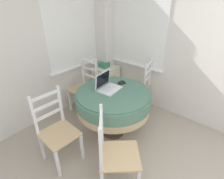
{
  "coord_description": "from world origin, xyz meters",
  "views": [
    {
      "loc": [
        -0.76,
        0.22,
        1.99
      ],
      "look_at": [
        1.08,
        1.77,
        0.68
      ],
      "focal_mm": 28.0,
      "sensor_mm": 36.0,
      "label": 1
    }
  ],
  "objects_px": {
    "computer_mouse": "(120,83)",
    "corner_cabinet": "(106,81)",
    "dining_chair_near_back_window": "(85,87)",
    "round_dining_table": "(113,100)",
    "laptop": "(107,86)",
    "dining_chair_left_flank": "(57,131)",
    "storage_box": "(104,65)",
    "cell_phone": "(123,82)",
    "dining_chair_near_right_window": "(139,87)",
    "dining_chair_camera_near": "(115,154)"
  },
  "relations": [
    {
      "from": "computer_mouse",
      "to": "corner_cabinet",
      "type": "bearing_deg",
      "value": 54.56
    },
    {
      "from": "dining_chair_near_back_window",
      "to": "round_dining_table",
      "type": "bearing_deg",
      "value": -102.78
    },
    {
      "from": "round_dining_table",
      "to": "laptop",
      "type": "height_order",
      "value": "laptop"
    },
    {
      "from": "dining_chair_left_flank",
      "to": "storage_box",
      "type": "xyz_separation_m",
      "value": [
        1.69,
        0.71,
        0.23
      ]
    },
    {
      "from": "cell_phone",
      "to": "dining_chair_left_flank",
      "type": "height_order",
      "value": "dining_chair_left_flank"
    },
    {
      "from": "computer_mouse",
      "to": "cell_phone",
      "type": "xyz_separation_m",
      "value": [
        0.08,
        0.0,
        -0.02
      ]
    },
    {
      "from": "computer_mouse",
      "to": "dining_chair_left_flank",
      "type": "relative_size",
      "value": 0.09
    },
    {
      "from": "corner_cabinet",
      "to": "computer_mouse",
      "type": "bearing_deg",
      "value": -125.44
    },
    {
      "from": "dining_chair_near_back_window",
      "to": "dining_chair_left_flank",
      "type": "xyz_separation_m",
      "value": [
        -1.04,
        -0.62,
        0.0
      ]
    },
    {
      "from": "laptop",
      "to": "corner_cabinet",
      "type": "height_order",
      "value": "laptop"
    },
    {
      "from": "dining_chair_near_right_window",
      "to": "laptop",
      "type": "bearing_deg",
      "value": 177.38
    },
    {
      "from": "laptop",
      "to": "cell_phone",
      "type": "height_order",
      "value": "laptop"
    },
    {
      "from": "laptop",
      "to": "corner_cabinet",
      "type": "distance_m",
      "value": 1.27
    },
    {
      "from": "laptop",
      "to": "storage_box",
      "type": "height_order",
      "value": "laptop"
    },
    {
      "from": "dining_chair_near_back_window",
      "to": "dining_chair_camera_near",
      "type": "bearing_deg",
      "value": -120.86
    },
    {
      "from": "dining_chair_camera_near",
      "to": "corner_cabinet",
      "type": "relative_size",
      "value": 1.54
    },
    {
      "from": "dining_chair_left_flank",
      "to": "laptop",
      "type": "bearing_deg",
      "value": -7.36
    },
    {
      "from": "corner_cabinet",
      "to": "laptop",
      "type": "bearing_deg",
      "value": -136.72
    },
    {
      "from": "corner_cabinet",
      "to": "dining_chair_camera_near",
      "type": "bearing_deg",
      "value": -135.53
    },
    {
      "from": "round_dining_table",
      "to": "corner_cabinet",
      "type": "height_order",
      "value": "round_dining_table"
    },
    {
      "from": "cell_phone",
      "to": "storage_box",
      "type": "distance_m",
      "value": 1.02
    },
    {
      "from": "computer_mouse",
      "to": "corner_cabinet",
      "type": "relative_size",
      "value": 0.14
    },
    {
      "from": "corner_cabinet",
      "to": "storage_box",
      "type": "relative_size",
      "value": 3.72
    },
    {
      "from": "round_dining_table",
      "to": "computer_mouse",
      "type": "distance_m",
      "value": 0.32
    },
    {
      "from": "cell_phone",
      "to": "dining_chair_near_right_window",
      "type": "height_order",
      "value": "dining_chair_near_right_window"
    },
    {
      "from": "laptop",
      "to": "dining_chair_camera_near",
      "type": "relative_size",
      "value": 0.36
    },
    {
      "from": "dining_chair_near_back_window",
      "to": "dining_chair_left_flank",
      "type": "bearing_deg",
      "value": -149.2
    },
    {
      "from": "round_dining_table",
      "to": "dining_chair_left_flank",
      "type": "bearing_deg",
      "value": 164.4
    },
    {
      "from": "round_dining_table",
      "to": "dining_chair_near_back_window",
      "type": "height_order",
      "value": "dining_chair_near_back_window"
    },
    {
      "from": "dining_chair_left_flank",
      "to": "round_dining_table",
      "type": "bearing_deg",
      "value": -15.6
    },
    {
      "from": "laptop",
      "to": "dining_chair_near_back_window",
      "type": "height_order",
      "value": "laptop"
    },
    {
      "from": "round_dining_table",
      "to": "dining_chair_left_flank",
      "type": "xyz_separation_m",
      "value": [
        -0.84,
        0.24,
        -0.15
      ]
    },
    {
      "from": "laptop",
      "to": "dining_chair_left_flank",
      "type": "xyz_separation_m",
      "value": [
        -0.86,
        0.11,
        -0.34
      ]
    },
    {
      "from": "computer_mouse",
      "to": "dining_chair_left_flank",
      "type": "bearing_deg",
      "value": 171.58
    },
    {
      "from": "computer_mouse",
      "to": "dining_chair_camera_near",
      "type": "distance_m",
      "value": 1.16
    },
    {
      "from": "cell_phone",
      "to": "dining_chair_camera_near",
      "type": "height_order",
      "value": "dining_chair_camera_near"
    },
    {
      "from": "dining_chair_near_back_window",
      "to": "dining_chair_left_flank",
      "type": "height_order",
      "value": "same"
    },
    {
      "from": "round_dining_table",
      "to": "dining_chair_left_flank",
      "type": "height_order",
      "value": "dining_chair_left_flank"
    },
    {
      "from": "cell_phone",
      "to": "laptop",
      "type": "bearing_deg",
      "value": 170.84
    },
    {
      "from": "computer_mouse",
      "to": "dining_chair_near_back_window",
      "type": "xyz_separation_m",
      "value": [
        -0.07,
        0.78,
        -0.31
      ]
    },
    {
      "from": "computer_mouse",
      "to": "dining_chair_camera_near",
      "type": "height_order",
      "value": "dining_chair_camera_near"
    },
    {
      "from": "laptop",
      "to": "dining_chair_near_right_window",
      "type": "distance_m",
      "value": 0.92
    },
    {
      "from": "storage_box",
      "to": "computer_mouse",
      "type": "bearing_deg",
      "value": -123.93
    },
    {
      "from": "cell_phone",
      "to": "dining_chair_near_right_window",
      "type": "bearing_deg",
      "value": 1.42
    },
    {
      "from": "dining_chair_near_back_window",
      "to": "dining_chair_near_right_window",
      "type": "xyz_separation_m",
      "value": [
        0.67,
        -0.77,
        0.0
      ]
    },
    {
      "from": "cell_phone",
      "to": "corner_cabinet",
      "type": "distance_m",
      "value": 1.1
    },
    {
      "from": "dining_chair_near_back_window",
      "to": "corner_cabinet",
      "type": "bearing_deg",
      "value": 6.48
    },
    {
      "from": "round_dining_table",
      "to": "corner_cabinet",
      "type": "bearing_deg",
      "value": 46.92
    },
    {
      "from": "computer_mouse",
      "to": "dining_chair_camera_near",
      "type": "relative_size",
      "value": 0.09
    },
    {
      "from": "dining_chair_near_back_window",
      "to": "dining_chair_near_right_window",
      "type": "height_order",
      "value": "same"
    }
  ]
}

